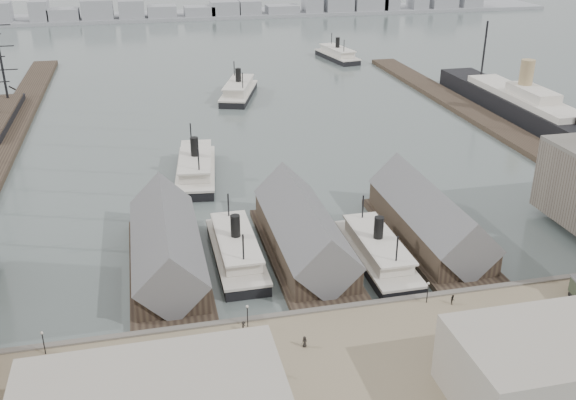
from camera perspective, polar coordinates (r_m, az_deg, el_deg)
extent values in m
plane|color=#495553|center=(111.66, 3.52, -8.98)|extent=(900.00, 900.00, 0.00)
cube|color=#786A51|center=(95.76, 6.99, -14.81)|extent=(180.00, 30.00, 2.00)
cube|color=#59544C|center=(106.89, 4.32, -9.93)|extent=(180.00, 1.20, 2.30)
cube|color=#2D231C|center=(202.78, -23.95, 4.77)|extent=(10.00, 220.00, 1.60)
cube|color=#2D231C|center=(216.71, 16.88, 6.98)|extent=(10.00, 180.00, 1.60)
cube|color=#2D231C|center=(121.45, -10.58, -6.10)|extent=(14.00, 42.00, 1.20)
cube|color=#2D231C|center=(120.83, -10.72, -4.59)|extent=(12.00, 36.00, 5.00)
cube|color=#59595B|center=(119.62, -10.81, -3.50)|extent=(12.60, 37.00, 12.60)
cube|color=#2D231C|center=(124.55, 1.46, -4.84)|extent=(14.00, 42.00, 1.20)
cube|color=#2D231C|center=(123.93, 1.36, -3.37)|extent=(12.00, 36.00, 5.00)
cube|color=#59595B|center=(122.76, 1.37, -2.29)|extent=(12.60, 37.00, 12.60)
cube|color=#2D231C|center=(132.76, 12.41, -3.50)|extent=(14.00, 42.00, 1.20)
cube|color=#2D231C|center=(132.18, 12.35, -2.12)|extent=(12.00, 36.00, 5.00)
cube|color=#59595B|center=(131.08, 12.45, -1.10)|extent=(12.60, 37.00, 12.60)
cube|color=gray|center=(92.03, 21.99, -13.78)|extent=(24.00, 16.00, 10.00)
cylinder|color=black|center=(101.75, -20.88, -11.84)|extent=(0.16, 0.16, 3.60)
sphere|color=beige|center=(100.70, -21.04, -10.96)|extent=(0.44, 0.44, 0.44)
cylinder|color=black|center=(101.05, -3.62, -10.33)|extent=(0.16, 0.16, 3.60)
sphere|color=beige|center=(99.99, -3.65, -9.43)|extent=(0.44, 0.44, 0.44)
cylinder|color=black|center=(108.95, 12.29, -8.10)|extent=(0.16, 0.16, 3.60)
sphere|color=beige|center=(107.97, 12.38, -7.25)|extent=(0.44, 0.44, 0.44)
cube|color=gray|center=(434.46, -9.63, 15.88)|extent=(500.00, 40.00, 2.00)
cube|color=gray|center=(426.57, -21.22, 15.29)|extent=(10.74, 14.00, 13.58)
cube|color=gray|center=(425.32, -19.30, 15.19)|extent=(18.06, 14.00, 8.64)
cube|color=gray|center=(423.50, -16.58, 15.82)|extent=(18.55, 14.00, 13.29)
cube|color=gray|center=(422.98, -13.74, 16.05)|extent=(15.33, 14.00, 12.47)
cube|color=gray|center=(423.53, -11.14, 16.02)|extent=(17.56, 14.00, 8.72)
cube|color=gray|center=(425.14, -7.88, 16.19)|extent=(18.76, 14.00, 7.63)
cube|color=gray|center=(426.73, -5.68, 16.51)|extent=(17.61, 14.00, 10.35)
cube|color=gray|center=(429.14, -3.45, 16.62)|extent=(13.38, 14.00, 10.30)
cube|color=gray|center=(433.49, -0.51, 16.50)|extent=(20.73, 14.00, 6.75)
cube|color=gray|center=(437.70, 2.17, 17.14)|extent=(11.51, 14.00, 15.57)
cube|color=gray|center=(442.90, 4.49, 16.88)|extent=(18.17, 14.00, 11.26)
cube|color=gray|center=(449.77, 7.26, 16.92)|extent=(21.81, 14.00, 11.83)
cube|color=gray|center=(454.45, 8.99, 17.13)|extent=(11.12, 14.00, 15.50)
cube|color=gray|center=(462.73, 11.45, 16.75)|extent=(10.90, 14.00, 10.29)
cube|color=gray|center=(479.46, 15.81, 16.60)|extent=(14.21, 14.00, 10.51)
cube|color=black|center=(123.59, -4.60, -5.00)|extent=(8.09, 28.30, 1.82)
cube|color=beige|center=(122.96, -4.62, -4.46)|extent=(8.49, 28.30, 0.51)
cube|color=beige|center=(122.29, -4.64, -3.88)|extent=(6.57, 20.22, 2.22)
cube|color=beige|center=(121.63, -4.67, -3.29)|extent=(7.08, 22.24, 0.40)
cylinder|color=black|center=(120.63, -4.70, -2.35)|extent=(1.82, 1.82, 4.55)
cylinder|color=black|center=(128.86, -5.31, -0.67)|extent=(0.30, 0.30, 6.07)
cylinder|color=black|center=(112.73, -3.99, -4.46)|extent=(0.30, 0.30, 6.07)
cube|color=black|center=(123.85, 7.89, -5.10)|extent=(8.01, 28.03, 1.80)
cube|color=beige|center=(123.23, 7.93, -4.57)|extent=(8.41, 28.03, 0.50)
cube|color=beige|center=(122.56, 7.97, -4.00)|extent=(6.51, 20.02, 2.20)
cube|color=beige|center=(121.91, 8.00, -3.42)|extent=(7.01, 22.03, 0.40)
cylinder|color=black|center=(120.92, 8.06, -2.49)|extent=(1.80, 1.80, 4.51)
cylinder|color=black|center=(128.59, 6.66, -0.82)|extent=(0.30, 0.30, 6.01)
cylinder|color=black|center=(113.64, 9.64, -4.55)|extent=(0.30, 0.30, 6.01)
cube|color=black|center=(163.32, -8.16, 2.36)|extent=(12.60, 32.03, 2.00)
cube|color=beige|center=(162.80, -8.19, 2.83)|extent=(13.05, 32.09, 0.56)
cube|color=beige|center=(162.24, -8.22, 3.34)|extent=(9.87, 22.99, 2.45)
cube|color=beige|center=(161.70, -8.26, 3.86)|extent=(10.69, 25.27, 0.45)
cylinder|color=black|center=(160.88, -8.31, 4.68)|extent=(2.00, 2.00, 5.01)
cylinder|color=black|center=(170.43, -8.62, 5.69)|extent=(0.33, 0.33, 6.68)
cylinder|color=black|center=(151.56, -7.94, 3.38)|extent=(0.33, 0.33, 6.68)
cube|color=black|center=(235.52, -4.39, 9.32)|extent=(18.34, 32.48, 2.01)
cube|color=beige|center=(235.15, -4.40, 9.66)|extent=(18.76, 32.62, 0.56)
cube|color=beige|center=(234.77, -4.42, 10.03)|extent=(13.93, 23.48, 2.46)
cube|color=beige|center=(234.40, -4.43, 10.40)|extent=(15.16, 25.77, 0.45)
cylinder|color=black|center=(233.83, -4.45, 10.99)|extent=(2.01, 2.01, 5.02)
cylinder|color=black|center=(243.57, -4.82, 11.45)|extent=(0.33, 0.33, 6.70)
cylinder|color=black|center=(224.22, -4.04, 10.37)|extent=(0.33, 0.33, 6.70)
cube|color=black|center=(299.53, 4.39, 12.51)|extent=(13.21, 30.67, 1.91)
cube|color=beige|center=(299.26, 4.40, 12.77)|extent=(13.63, 30.74, 0.53)
cube|color=beige|center=(298.97, 4.41, 13.05)|extent=(10.26, 22.05, 2.33)
cube|color=beige|center=(298.69, 4.42, 13.33)|extent=(11.13, 24.22, 0.42)
cylinder|color=black|center=(298.27, 4.43, 13.77)|extent=(1.91, 1.91, 4.77)
cylinder|color=black|center=(307.28, 3.89, 14.05)|extent=(0.32, 0.32, 6.36)
cylinder|color=black|center=(289.37, 5.00, 13.38)|extent=(0.32, 0.32, 6.36)
cube|color=black|center=(222.46, -24.23, 6.56)|extent=(8.69, 50.21, 3.48)
cube|color=black|center=(223.82, 20.03, 7.66)|extent=(12.83, 93.76, 5.92)
cube|color=beige|center=(222.83, 20.17, 8.63)|extent=(10.86, 54.28, 1.97)
cube|color=beige|center=(218.26, 20.94, 8.89)|extent=(7.90, 19.74, 2.96)
cylinder|color=tan|center=(221.26, 20.43, 10.35)|extent=(4.34, 4.34, 9.87)
imported|color=black|center=(96.99, -12.04, -13.36)|extent=(1.51, 1.39, 1.44)
cube|color=#3F2D21|center=(96.58, -13.59, -13.58)|extent=(2.84, 1.97, 0.25)
cylinder|color=black|center=(96.23, -13.49, -13.98)|extent=(1.09, 0.29, 1.10)
cylinder|color=black|center=(97.34, -13.66, -13.51)|extent=(1.09, 0.29, 1.10)
imported|color=black|center=(92.09, -0.93, -15.02)|extent=(1.98, 1.53, 1.52)
cube|color=#3F2D21|center=(90.79, -2.28, -15.59)|extent=(2.99, 2.49, 0.25)
cylinder|color=black|center=(90.58, -2.00, -15.99)|extent=(1.02, 0.55, 1.10)
cylinder|color=black|center=(91.45, -2.54, -15.54)|extent=(1.02, 0.55, 1.10)
imported|color=black|center=(105.03, 19.40, -11.09)|extent=(1.74, 1.83, 1.44)
cube|color=#3F2D21|center=(104.65, 17.98, -10.89)|extent=(3.00, 2.54, 0.25)
cylinder|color=black|center=(104.27, 17.97, -11.26)|extent=(1.01, 0.58, 1.10)
cylinder|color=black|center=(105.43, 17.95, -10.83)|extent=(1.01, 0.58, 1.10)
imported|color=black|center=(95.94, -22.24, -15.22)|extent=(0.74, 0.79, 1.76)
imported|color=black|center=(93.25, -15.47, -15.46)|extent=(0.73, 0.87, 1.59)
imported|color=black|center=(100.68, -3.97, -11.14)|extent=(1.03, 1.28, 1.72)
imported|color=black|center=(97.30, 1.48, -12.48)|extent=(1.00, 0.81, 1.78)
imported|color=black|center=(99.03, 13.57, -12.57)|extent=(0.74, 0.69, 1.65)
imported|color=black|center=(110.15, 14.44, -8.55)|extent=(0.95, 1.01, 1.65)
imported|color=black|center=(103.12, 21.06, -12.00)|extent=(1.20, 0.82, 1.71)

